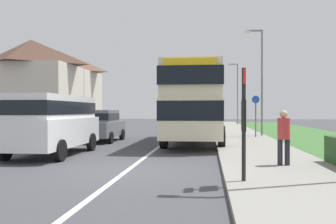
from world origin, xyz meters
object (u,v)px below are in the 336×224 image
(pedestrian_at_stop, at_px, (284,135))
(street_lamp_mid, at_px, (260,75))
(double_decker_bus, at_px, (195,101))
(bus_stop_sign, at_px, (244,116))
(cycle_route_sign, at_px, (256,114))
(parked_van_white, at_px, (53,120))
(parked_car_grey, at_px, (100,124))
(street_lamp_far, at_px, (236,90))

(pedestrian_at_stop, distance_m, street_lamp_mid, 12.73)
(double_decker_bus, relative_size, bus_stop_sign, 3.76)
(bus_stop_sign, distance_m, cycle_route_sign, 13.60)
(parked_van_white, xyz_separation_m, parked_car_grey, (0.04, 5.89, -0.39))
(parked_car_grey, distance_m, pedestrian_at_stop, 11.43)
(parked_van_white, relative_size, street_lamp_far, 0.75)
(bus_stop_sign, relative_size, cycle_route_sign, 1.03)
(parked_car_grey, bearing_deg, street_lamp_mid, 24.32)
(bus_stop_sign, xyz_separation_m, street_lamp_far, (2.39, 32.93, 2.42))
(cycle_route_sign, xyz_separation_m, street_lamp_mid, (0.43, 1.33, 2.42))
(parked_car_grey, distance_m, street_lamp_mid, 10.20)
(parked_van_white, distance_m, street_lamp_mid, 13.59)
(parked_van_white, distance_m, parked_car_grey, 5.90)
(pedestrian_at_stop, xyz_separation_m, cycle_route_sign, (0.64, 11.02, 0.45))
(double_decker_bus, height_order, bus_stop_sign, double_decker_bus)
(bus_stop_sign, relative_size, street_lamp_far, 0.38)
(parked_car_grey, bearing_deg, cycle_route_sign, 17.62)
(parked_car_grey, relative_size, pedestrian_at_stop, 2.42)
(pedestrian_at_stop, bearing_deg, cycle_route_sign, 86.68)
(pedestrian_at_stop, distance_m, cycle_route_sign, 11.05)
(cycle_route_sign, relative_size, street_lamp_mid, 0.38)
(parked_car_grey, relative_size, cycle_route_sign, 1.60)
(double_decker_bus, height_order, parked_car_grey, double_decker_bus)
(bus_stop_sign, bearing_deg, street_lamp_mid, 80.71)
(cycle_route_sign, bearing_deg, street_lamp_mid, 72.04)
(parked_car_grey, height_order, bus_stop_sign, bus_stop_sign)
(double_decker_bus, height_order, parked_van_white, double_decker_bus)
(cycle_route_sign, xyz_separation_m, street_lamp_far, (0.40, 19.47, 2.53))
(bus_stop_sign, bearing_deg, pedestrian_at_stop, 61.06)
(double_decker_bus, bearing_deg, pedestrian_at_stop, -70.68)
(pedestrian_at_stop, distance_m, bus_stop_sign, 2.84)
(parked_van_white, relative_size, parked_car_grey, 1.28)
(parked_van_white, height_order, street_lamp_far, street_lamp_far)
(double_decker_bus, distance_m, street_lamp_far, 22.93)
(street_lamp_mid, bearing_deg, cycle_route_sign, -107.96)
(parked_van_white, distance_m, bus_stop_sign, 8.15)
(parked_van_white, xyz_separation_m, street_lamp_far, (8.91, 28.05, 2.64))
(parked_van_white, bearing_deg, street_lamp_mid, 47.95)
(cycle_route_sign, height_order, street_lamp_far, street_lamp_far)
(parked_van_white, relative_size, bus_stop_sign, 1.98)
(parked_van_white, height_order, parked_car_grey, parked_van_white)
(double_decker_bus, bearing_deg, street_lamp_far, 80.35)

